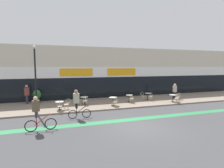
# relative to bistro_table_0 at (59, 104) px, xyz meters

# --- Properties ---
(ground_plane) EXTENTS (120.00, 120.00, 0.00)m
(ground_plane) POSITION_rel_bistro_table_0_xyz_m (4.63, -5.50, -0.62)
(ground_plane) COLOR #424244
(sidewalk_slab) EXTENTS (40.00, 5.50, 0.12)m
(sidewalk_slab) POSITION_rel_bistro_table_0_xyz_m (4.63, 1.75, -0.56)
(sidewalk_slab) COLOR gray
(sidewalk_slab) RESTS_ON ground
(storefront_facade) EXTENTS (40.00, 4.06, 5.97)m
(storefront_facade) POSITION_rel_bistro_table_0_xyz_m (4.63, 6.46, 2.35)
(storefront_facade) COLOR beige
(storefront_facade) RESTS_ON ground
(bike_lane_stripe) EXTENTS (36.00, 0.70, 0.01)m
(bike_lane_stripe) POSITION_rel_bistro_table_0_xyz_m (4.63, -3.97, -0.62)
(bike_lane_stripe) COLOR #2D844C
(bike_lane_stripe) RESTS_ON ground
(bistro_table_0) EXTENTS (0.70, 0.70, 0.70)m
(bistro_table_0) POSITION_rel_bistro_table_0_xyz_m (0.00, 0.00, 0.00)
(bistro_table_0) COLOR black
(bistro_table_0) RESTS_ON sidewalk_slab
(bistro_table_1) EXTENTS (0.76, 0.76, 0.72)m
(bistro_table_1) POSITION_rel_bistro_table_0_xyz_m (2.33, 1.60, 0.02)
(bistro_table_1) COLOR black
(bistro_table_1) RESTS_ON sidewalk_slab
(bistro_table_2) EXTENTS (0.76, 0.76, 0.78)m
(bistro_table_2) POSITION_rel_bistro_table_0_xyz_m (4.80, 0.22, 0.06)
(bistro_table_2) COLOR black
(bistro_table_2) RESTS_ON sidewalk_slab
(bistro_table_3) EXTENTS (0.70, 0.70, 0.73)m
(bistro_table_3) POSITION_rel_bistro_table_0_xyz_m (6.88, 1.26, 0.02)
(bistro_table_3) COLOR black
(bistro_table_3) RESTS_ON sidewalk_slab
(bistro_table_4) EXTENTS (0.67, 0.67, 0.74)m
(bistro_table_4) POSITION_rel_bistro_table_0_xyz_m (9.30, 1.70, 0.02)
(bistro_table_4) COLOR black
(bistro_table_4) RESTS_ON sidewalk_slab
(bistro_table_5) EXTENTS (0.70, 0.70, 0.74)m
(bistro_table_5) POSITION_rel_bistro_table_0_xyz_m (11.19, -0.09, 0.03)
(bistro_table_5) COLOR black
(bistro_table_5) RESTS_ON sidewalk_slab
(cafe_chair_0_near) EXTENTS (0.42, 0.58, 0.90)m
(cafe_chair_0_near) POSITION_rel_bistro_table_0_xyz_m (0.00, -0.63, 0.02)
(cafe_chair_0_near) COLOR beige
(cafe_chair_0_near) RESTS_ON sidewalk_slab
(cafe_chair_0_side) EXTENTS (0.60, 0.45, 0.90)m
(cafe_chair_0_side) POSITION_rel_bistro_table_0_xyz_m (0.63, 0.01, 0.02)
(cafe_chair_0_side) COLOR beige
(cafe_chair_0_side) RESTS_ON sidewalk_slab
(cafe_chair_1_near) EXTENTS (0.44, 0.59, 0.90)m
(cafe_chair_1_near) POSITION_rel_bistro_table_0_xyz_m (2.32, 0.98, 0.02)
(cafe_chair_1_near) COLOR beige
(cafe_chair_1_near) RESTS_ON sidewalk_slab
(cafe_chair_1_side) EXTENTS (0.59, 0.43, 0.90)m
(cafe_chair_1_side) POSITION_rel_bistro_table_0_xyz_m (1.70, 1.61, 0.02)
(cafe_chair_1_side) COLOR beige
(cafe_chair_1_side) RESTS_ON sidewalk_slab
(cafe_chair_2_near) EXTENTS (0.44, 0.59, 0.90)m
(cafe_chair_2_near) POSITION_rel_bistro_table_0_xyz_m (4.81, -0.40, 0.02)
(cafe_chair_2_near) COLOR beige
(cafe_chair_2_near) RESTS_ON sidewalk_slab
(cafe_chair_3_near) EXTENTS (0.41, 0.58, 0.90)m
(cafe_chair_3_near) POSITION_rel_bistro_table_0_xyz_m (6.88, 0.64, 0.02)
(cafe_chair_3_near) COLOR beige
(cafe_chair_3_near) RESTS_ON sidewalk_slab
(cafe_chair_4_near) EXTENTS (0.43, 0.59, 0.90)m
(cafe_chair_4_near) POSITION_rel_bistro_table_0_xyz_m (9.30, 1.08, 0.02)
(cafe_chair_4_near) COLOR beige
(cafe_chair_4_near) RESTS_ON sidewalk_slab
(cafe_chair_4_side) EXTENTS (0.59, 0.44, 0.90)m
(cafe_chair_4_side) POSITION_rel_bistro_table_0_xyz_m (8.68, 1.69, 0.02)
(cafe_chair_4_side) COLOR beige
(cafe_chair_4_side) RESTS_ON sidewalk_slab
(cafe_chair_5_near) EXTENTS (0.41, 0.58, 0.90)m
(cafe_chair_5_near) POSITION_rel_bistro_table_0_xyz_m (11.19, -0.71, 0.02)
(cafe_chair_5_near) COLOR beige
(cafe_chair_5_near) RESTS_ON sidewalk_slab
(cafe_chair_5_side) EXTENTS (0.58, 0.42, 0.90)m
(cafe_chair_5_side) POSITION_rel_bistro_table_0_xyz_m (11.82, -0.09, 0.02)
(cafe_chair_5_side) COLOR beige
(cafe_chair_5_side) RESTS_ON sidewalk_slab
(planter_pot) EXTENTS (0.80, 0.80, 1.31)m
(planter_pot) POSITION_rel_bistro_table_0_xyz_m (-2.10, 3.90, 0.23)
(planter_pot) COLOR #232326
(planter_pot) RESTS_ON sidewalk_slab
(lamp_post) EXTENTS (0.26, 0.26, 5.22)m
(lamp_post) POSITION_rel_bistro_table_0_xyz_m (-1.71, -0.47, 2.51)
(lamp_post) COLOR black
(lamp_post) RESTS_ON sidewalk_slab
(cyclist_0) EXTENTS (1.77, 0.52, 2.06)m
(cyclist_0) POSITION_rel_bistro_table_0_xyz_m (-1.30, -4.34, 0.54)
(cyclist_0) COLOR black
(cyclist_0) RESTS_ON ground
(cyclist_1) EXTENTS (1.64, 0.48, 2.11)m
(cyclist_1) POSITION_rel_bistro_table_0_xyz_m (1.17, -2.52, 0.63)
(cyclist_1) COLOR black
(cyclist_1) RESTS_ON ground
(pedestrian_near_end) EXTENTS (0.57, 0.57, 1.87)m
(pedestrian_near_end) POSITION_rel_bistro_table_0_xyz_m (-2.95, 3.46, 0.61)
(pedestrian_near_end) COLOR #382D47
(pedestrian_near_end) RESTS_ON sidewalk_slab
(pedestrian_far_end) EXTENTS (0.50, 0.50, 1.72)m
(pedestrian_far_end) POSITION_rel_bistro_table_0_xyz_m (12.50, 1.34, 0.52)
(pedestrian_far_end) COLOR #382D47
(pedestrian_far_end) RESTS_ON sidewalk_slab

